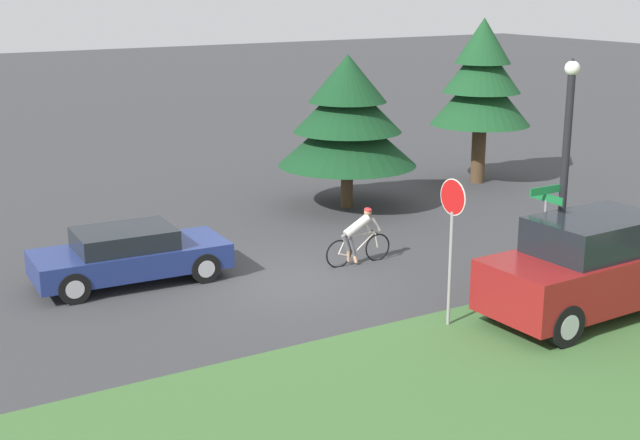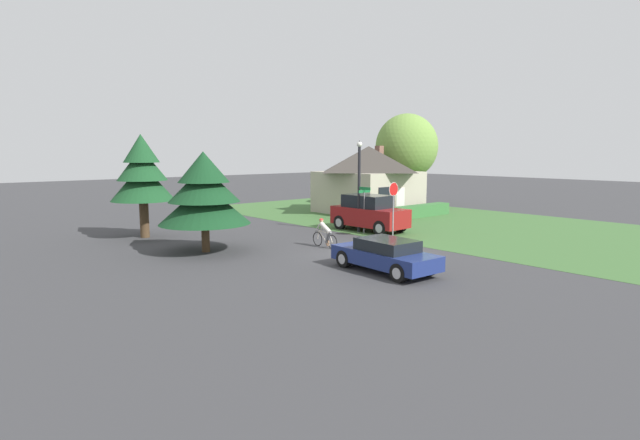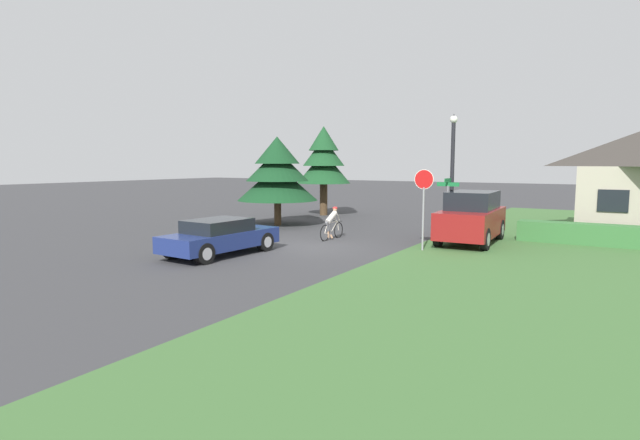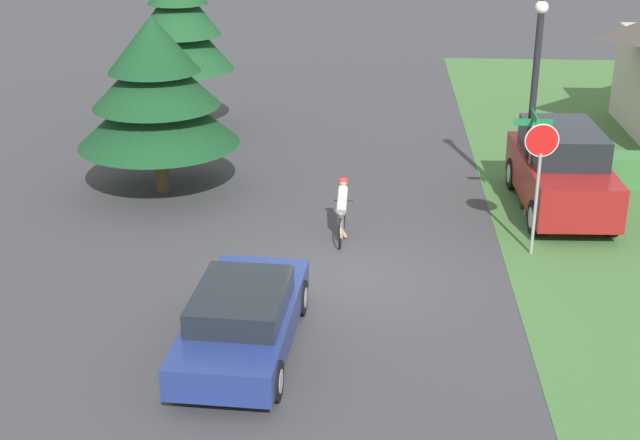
{
  "view_description": "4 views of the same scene",
  "coord_description": "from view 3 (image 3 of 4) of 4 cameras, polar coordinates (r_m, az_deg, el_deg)",
  "views": [
    {
      "loc": [
        16.81,
        -9.17,
        6.63
      ],
      "look_at": [
        -0.03,
        0.94,
        1.31
      ],
      "focal_mm": 50.0,
      "sensor_mm": 36.0,
      "label": 1
    },
    {
      "loc": [
        -15.82,
        -15.37,
        4.52
      ],
      "look_at": [
        -1.67,
        0.86,
        1.57
      ],
      "focal_mm": 28.0,
      "sensor_mm": 36.0,
      "label": 2
    },
    {
      "loc": [
        10.1,
        -15.87,
        3.17
      ],
      "look_at": [
        -0.03,
        0.82,
        0.96
      ],
      "focal_mm": 28.0,
      "sensor_mm": 36.0,
      "label": 3
    },
    {
      "loc": [
        0.48,
        -16.63,
        8.13
      ],
      "look_at": [
        -0.61,
        -0.11,
        1.35
      ],
      "focal_mm": 50.0,
      "sensor_mm": 36.0,
      "label": 4
    }
  ],
  "objects": [
    {
      "name": "sedan_left_lane",
      "position": [
        17.68,
        -11.36,
        -1.9
      ],
      "size": [
        2.0,
        4.4,
        1.27
      ],
      "rotation": [
        0.0,
        0.0,
        1.52
      ],
      "color": "navy",
      "rests_on": "ground"
    },
    {
      "name": "ground_plane",
      "position": [
        19.08,
        -1.21,
        -3.11
      ],
      "size": [
        140.0,
        140.0,
        0.0
      ],
      "primitive_type": "plane",
      "color": "#38383A"
    },
    {
      "name": "conifer_tall_far",
      "position": [
        30.72,
        0.42,
        6.95
      ],
      "size": [
        3.28,
        3.28,
        5.45
      ],
      "color": "#4C3823",
      "rests_on": "ground"
    },
    {
      "name": "cyclist",
      "position": [
        20.93,
        1.35,
        -0.4
      ],
      "size": [
        0.44,
        1.79,
        1.38
      ],
      "rotation": [
        0.0,
        0.0,
        1.54
      ],
      "color": "black",
      "rests_on": "ground"
    },
    {
      "name": "conifer_tall_near",
      "position": [
        25.73,
        -4.9,
        5.35
      ],
      "size": [
        4.11,
        4.11,
        4.55
      ],
      "color": "#4C3823",
      "rests_on": "ground"
    },
    {
      "name": "parked_suv_right",
      "position": [
        20.85,
        16.92,
        0.26
      ],
      "size": [
        2.1,
        4.58,
        2.07
      ],
      "rotation": [
        0.0,
        0.0,
        1.61
      ],
      "color": "maroon",
      "rests_on": "ground"
    },
    {
      "name": "stop_sign",
      "position": [
        18.48,
        11.76,
        2.98
      ],
      "size": [
        0.72,
        0.07,
        2.96
      ],
      "rotation": [
        0.0,
        0.0,
        3.17
      ],
      "color": "gray",
      "rests_on": "ground"
    },
    {
      "name": "street_lamp",
      "position": [
        20.97,
        14.88,
        5.58
      ],
      "size": [
        0.3,
        0.3,
        5.15
      ],
      "color": "black",
      "rests_on": "ground"
    },
    {
      "name": "street_name_sign",
      "position": [
        20.6,
        14.38,
        2.45
      ],
      "size": [
        0.9,
        0.9,
        2.59
      ],
      "color": "gray",
      "rests_on": "ground"
    }
  ]
}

